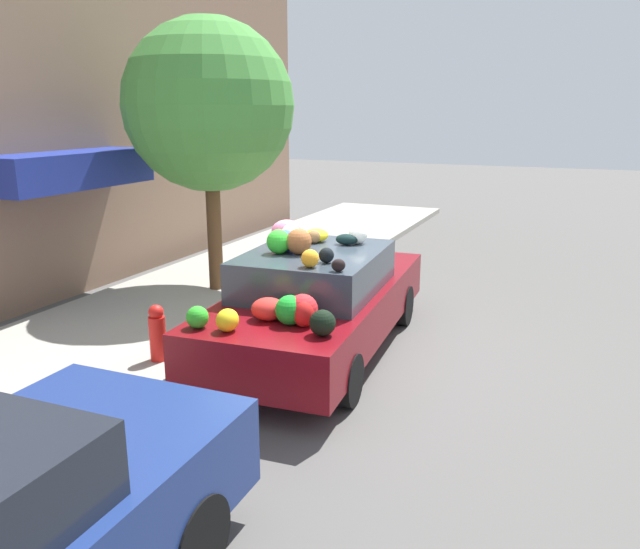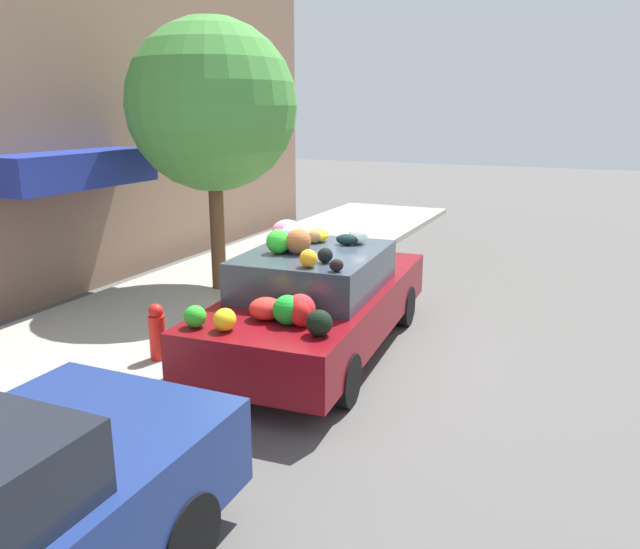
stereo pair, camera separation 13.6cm
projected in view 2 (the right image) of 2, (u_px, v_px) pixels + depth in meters
ground_plane at (317, 350)px, 8.26m from camera, size 60.00×60.00×0.00m
sidewalk_curb at (153, 318)px, 9.32m from camera, size 24.00×3.20×0.13m
building_facade at (22, 102)px, 9.42m from camera, size 18.00×1.20×6.47m
street_tree at (212, 106)px, 9.93m from camera, size 2.73×2.73×4.38m
fire_hydrant at (157, 332)px, 7.54m from camera, size 0.20×0.20×0.70m
art_car at (318, 298)px, 8.00m from camera, size 4.59×2.07×1.70m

